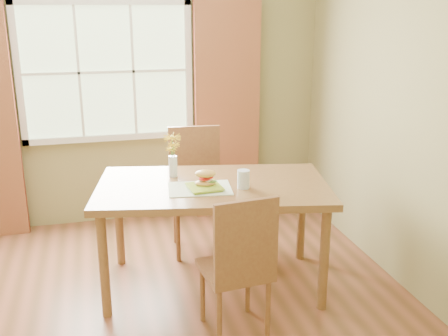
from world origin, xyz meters
TOP-DOWN VIEW (x-y plane):
  - room at (0.00, 0.00)m, footprint 4.24×3.84m
  - window at (0.00, 1.87)m, footprint 1.62×0.06m
  - curtain_right at (1.15, 1.78)m, footprint 0.65×0.08m
  - dining_table at (0.67, 0.37)m, footprint 1.85×1.26m
  - chair_near at (0.68, -0.34)m, footprint 0.46×0.46m
  - chair_far at (0.68, 1.08)m, footprint 0.49×0.49m
  - placemat at (0.56, 0.29)m, footprint 0.49×0.38m
  - plate at (0.59, 0.27)m, footprint 0.25×0.25m
  - croissant_sandwich at (0.60, 0.30)m, footprint 0.18×0.14m
  - water_glass at (0.87, 0.23)m, footprint 0.09×0.09m
  - flower_vase at (0.42, 0.62)m, footprint 0.14×0.14m

SIDE VIEW (x-z plane):
  - chair_near at x=0.68m, z-range 0.05..1.04m
  - chair_far at x=0.68m, z-range 0.05..1.14m
  - dining_table at x=0.67m, z-range 0.33..1.16m
  - placemat at x=0.56m, z-range 0.83..0.84m
  - plate at x=0.59m, z-range 0.84..0.85m
  - water_glass at x=0.87m, z-range 0.83..0.96m
  - croissant_sandwich at x=0.60m, z-range 0.85..0.96m
  - flower_vase at x=0.42m, z-range 0.86..1.20m
  - curtain_right at x=1.15m, z-range 0.00..2.20m
  - room at x=0.00m, z-range -0.02..2.72m
  - window at x=0.00m, z-range 0.84..2.16m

